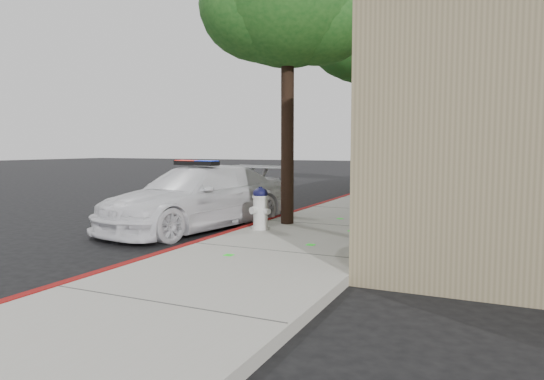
% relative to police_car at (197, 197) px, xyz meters
% --- Properties ---
extents(ground, '(120.00, 120.00, 0.00)m').
position_rel_police_car_xyz_m(ground, '(1.22, -2.06, -0.72)').
color(ground, black).
rests_on(ground, ground).
extents(sidewalk, '(3.20, 60.00, 0.15)m').
position_rel_police_car_xyz_m(sidewalk, '(2.82, 0.94, -0.64)').
color(sidewalk, '#9B998D').
rests_on(sidewalk, ground).
extents(red_curb, '(0.14, 60.00, 0.16)m').
position_rel_police_car_xyz_m(red_curb, '(1.28, 0.94, -0.64)').
color(red_curb, maroon).
rests_on(red_curb, ground).
extents(police_car, '(3.01, 5.24, 1.55)m').
position_rel_police_car_xyz_m(police_car, '(0.00, 0.00, 0.00)').
color(police_car, white).
rests_on(police_car, ground).
extents(fire_hydrant, '(0.51, 0.44, 0.88)m').
position_rel_police_car_xyz_m(fire_hydrant, '(1.73, -0.26, -0.13)').
color(fire_hydrant, silver).
rests_on(fire_hydrant, sidewalk).
extents(street_tree_near, '(3.73, 3.49, 6.38)m').
position_rel_police_car_xyz_m(street_tree_near, '(1.93, 0.69, 4.19)').
color(street_tree_near, black).
rests_on(street_tree_near, sidewalk).
extents(street_tree_mid, '(3.48, 3.63, 6.64)m').
position_rel_police_car_xyz_m(street_tree_mid, '(2.25, 6.29, 4.44)').
color(street_tree_mid, black).
rests_on(street_tree_mid, sidewalk).
extents(street_tree_far, '(3.09, 2.85, 5.38)m').
position_rel_police_car_xyz_m(street_tree_far, '(1.95, 13.38, 3.48)').
color(street_tree_far, black).
rests_on(street_tree_far, sidewalk).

